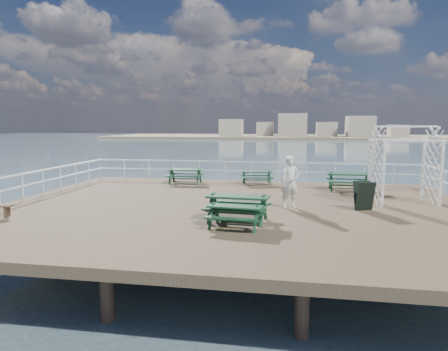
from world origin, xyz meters
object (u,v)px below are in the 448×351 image
picnic_table_a (185,173)px  picnic_table_e (235,212)px  trellis_arbor (404,169)px  person (290,182)px  picnic_table_d (238,203)px  picnic_table_b (257,175)px  picnic_table_c (349,178)px

picnic_table_a → picnic_table_e: (3.89, -8.57, -0.05)m
trellis_arbor → person: trellis_arbor is taller
picnic_table_d → picnic_table_b: bearing=95.2°
picnic_table_c → picnic_table_d: 7.96m
picnic_table_b → trellis_arbor: 7.42m
picnic_table_b → picnic_table_e: bearing=-100.9°
picnic_table_b → picnic_table_e: size_ratio=1.04×
picnic_table_e → trellis_arbor: (6.00, 4.84, 0.86)m
picnic_table_a → picnic_table_b: (3.74, 0.33, -0.06)m
picnic_table_d → trellis_arbor: 7.28m
picnic_table_a → picnic_table_c: 8.24m
picnic_table_d → picnic_table_e: picnic_table_d is taller
person → picnic_table_b: bearing=88.3°
picnic_table_a → picnic_table_b: picnic_table_a is taller
picnic_table_b → picnic_table_a: bearing=173.2°
picnic_table_d → person: 2.94m
picnic_table_a → picnic_table_b: size_ratio=1.01×
picnic_table_e → person: 3.64m
picnic_table_b → person: size_ratio=0.93×
person → picnic_table_d: bearing=-143.0°
picnic_table_a → picnic_table_d: (3.86, -7.76, 0.06)m
picnic_table_e → person: size_ratio=0.89×
person → picnic_table_e: bearing=-135.4°
picnic_table_a → picnic_table_d: size_ratio=0.87×
picnic_table_c → picnic_table_e: bearing=-119.2°
person → picnic_table_a: bearing=116.9°
picnic_table_a → picnic_table_e: size_ratio=1.05×
picnic_table_b → picnic_table_c: picnic_table_c is taller
trellis_arbor → person: size_ratio=1.57×
picnic_table_a → picnic_table_c: picnic_table_c is taller
picnic_table_c → picnic_table_e: (-4.29, -7.50, -0.10)m
picnic_table_e → trellis_arbor: bearing=44.7°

